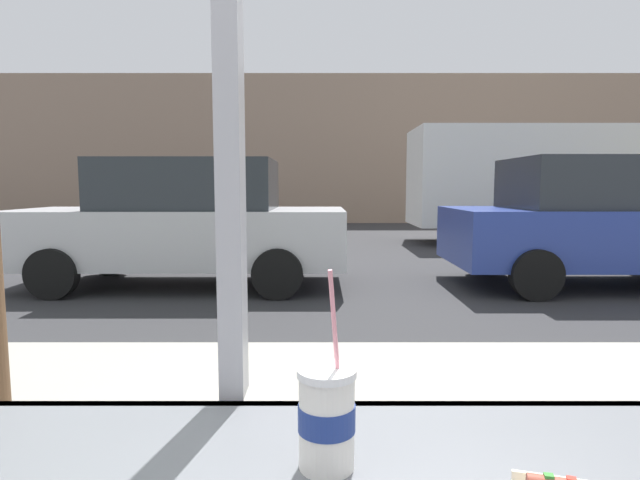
{
  "coord_description": "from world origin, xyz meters",
  "views": [
    {
      "loc": [
        0.18,
        -0.96,
        1.4
      ],
      "look_at": [
        0.17,
        3.08,
        0.97
      ],
      "focal_mm": 28.56,
      "sensor_mm": 36.0,
      "label": 1
    }
  ],
  "objects_px": {
    "soda_cup_right": "(328,416)",
    "parked_car_blue": "(601,222)",
    "parked_car_silver": "(186,223)",
    "box_truck": "(551,180)"
  },
  "relations": [
    {
      "from": "soda_cup_right",
      "to": "parked_car_blue",
      "type": "distance_m",
      "value": 7.46
    },
    {
      "from": "parked_car_blue",
      "to": "parked_car_silver",
      "type": "bearing_deg",
      "value": 180.0
    },
    {
      "from": "soda_cup_right",
      "to": "parked_car_silver",
      "type": "bearing_deg",
      "value": 106.74
    },
    {
      "from": "soda_cup_right",
      "to": "parked_car_blue",
      "type": "relative_size",
      "value": 0.08
    },
    {
      "from": "soda_cup_right",
      "to": "box_truck",
      "type": "distance_m",
      "value": 13.2
    },
    {
      "from": "parked_car_silver",
      "to": "parked_car_blue",
      "type": "bearing_deg",
      "value": -0.0
    },
    {
      "from": "parked_car_blue",
      "to": "box_truck",
      "type": "xyz_separation_m",
      "value": [
        1.75,
        5.55,
        0.66
      ]
    },
    {
      "from": "parked_car_silver",
      "to": "parked_car_blue",
      "type": "height_order",
      "value": "parked_car_blue"
    },
    {
      "from": "parked_car_silver",
      "to": "box_truck",
      "type": "xyz_separation_m",
      "value": [
        7.58,
        5.55,
        0.66
      ]
    },
    {
      "from": "box_truck",
      "to": "parked_car_blue",
      "type": "bearing_deg",
      "value": -107.55
    }
  ]
}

